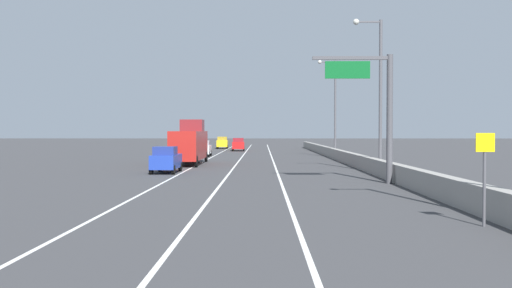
{
  "coord_description": "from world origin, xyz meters",
  "views": [
    {
      "loc": [
        0.37,
        -4.12,
        3.07
      ],
      "look_at": [
        -0.11,
        39.82,
        2.04
      ],
      "focal_mm": 39.23,
      "sensor_mm": 36.0,
      "label": 1
    }
  ],
  "objects": [
    {
      "name": "ground_plane",
      "position": [
        0.0,
        64.0,
        0.0
      ],
      "size": [
        320.0,
        320.0,
        0.0
      ],
      "primitive_type": "plane",
      "color": "#38383A"
    },
    {
      "name": "lane_stripe_left",
      "position": [
        -5.5,
        55.0,
        0.0
      ],
      "size": [
        0.16,
        130.0,
        0.0
      ],
      "primitive_type": "cube",
      "color": "silver",
      "rests_on": "ground_plane"
    },
    {
      "name": "lane_stripe_center",
      "position": [
        -2.0,
        55.0,
        0.0
      ],
      "size": [
        0.16,
        130.0,
        0.0
      ],
      "primitive_type": "cube",
      "color": "silver",
      "rests_on": "ground_plane"
    },
    {
      "name": "lane_stripe_right",
      "position": [
        1.5,
        55.0,
        0.0
      ],
      "size": [
        0.16,
        130.0,
        0.0
      ],
      "primitive_type": "cube",
      "color": "silver",
      "rests_on": "ground_plane"
    },
    {
      "name": "jersey_barrier_right",
      "position": [
        8.39,
        40.0,
        0.55
      ],
      "size": [
        0.6,
        120.0,
        1.1
      ],
      "primitive_type": "cube",
      "color": "gray",
      "rests_on": "ground_plane"
    },
    {
      "name": "overhead_sign_gantry",
      "position": [
        7.05,
        28.42,
        4.73
      ],
      "size": [
        4.68,
        0.36,
        7.5
      ],
      "color": "#47474C",
      "rests_on": "ground_plane"
    },
    {
      "name": "speed_advisory_sign",
      "position": [
        7.49,
        13.78,
        1.76
      ],
      "size": [
        0.6,
        0.11,
        3.0
      ],
      "color": "#4C4C51",
      "rests_on": "ground_plane"
    },
    {
      "name": "lamp_post_right_second",
      "position": [
        8.77,
        36.74,
        6.37
      ],
      "size": [
        2.14,
        0.44,
        11.22
      ],
      "color": "#4C4C51",
      "rests_on": "ground_plane"
    },
    {
      "name": "lamp_post_right_third",
      "position": [
        8.57,
        60.39,
        6.37
      ],
      "size": [
        2.14,
        0.44,
        11.22
      ],
      "color": "#4C4C51",
      "rests_on": "ground_plane"
    },
    {
      "name": "car_yellow_0",
      "position": [
        -6.5,
        92.4,
        1.03
      ],
      "size": [
        2.0,
        4.15,
        2.07
      ],
      "color": "gold",
      "rests_on": "ground_plane"
    },
    {
      "name": "car_red_1",
      "position": [
        -3.27,
        81.39,
        0.99
      ],
      "size": [
        2.01,
        4.3,
        1.99
      ],
      "color": "red",
      "rests_on": "ground_plane"
    },
    {
      "name": "car_white_2",
      "position": [
        -6.77,
        62.89,
        0.96
      ],
      "size": [
        1.98,
        4.39,
        1.93
      ],
      "color": "white",
      "rests_on": "ground_plane"
    },
    {
      "name": "car_blue_3",
      "position": [
        -6.64,
        36.54,
        0.96
      ],
      "size": [
        1.81,
        4.11,
        1.94
      ],
      "color": "#1E389E",
      "rests_on": "ground_plane"
    },
    {
      "name": "box_truck",
      "position": [
        -6.3,
        47.16,
        1.89
      ],
      "size": [
        2.47,
        9.76,
        4.14
      ],
      "color": "#A51E19",
      "rests_on": "ground_plane"
    }
  ]
}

